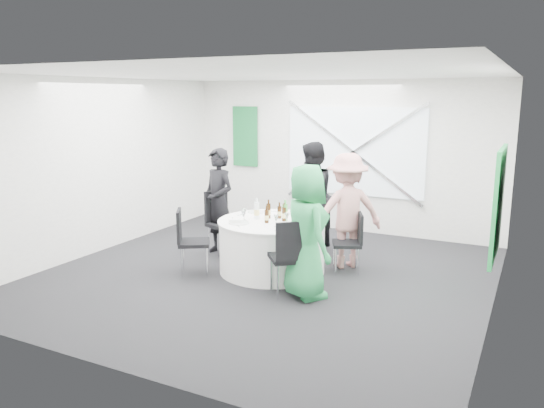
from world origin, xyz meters
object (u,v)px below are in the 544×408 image
at_px(banquet_table, 272,246).
at_px(person_woman_green, 306,232).
at_px(green_water_bottle, 285,213).
at_px(chair_front_right, 290,252).
at_px(chair_back_left, 221,217).
at_px(clear_water_bottle, 257,211).
at_px(person_man_back_left, 218,202).
at_px(chair_back, 308,218).
at_px(chair_front_left, 188,236).
at_px(chair_back_right, 352,238).
at_px(person_woman_pink, 347,211).
at_px(person_man_back, 311,197).

height_order(banquet_table, person_woman_green, person_woman_green).
bearing_deg(green_water_bottle, chair_front_right, -60.53).
relative_size(chair_back_left, clear_water_bottle, 3.35).
relative_size(person_man_back_left, green_water_bottle, 5.64).
bearing_deg(chair_back, person_woman_green, -64.64).
bearing_deg(chair_front_left, banquet_table, -90.00).
relative_size(banquet_table, chair_back_right, 1.79).
distance_m(banquet_table, chair_back, 1.18).
distance_m(banquet_table, chair_front_left, 1.22).
xyz_separation_m(person_man_back_left, person_woman_pink, (2.04, 0.31, -0.00)).
bearing_deg(banquet_table, chair_front_right, -50.27).
relative_size(chair_back_left, chair_front_left, 1.09).
distance_m(chair_front_left, person_woman_green, 1.87).
xyz_separation_m(green_water_bottle, clear_water_bottle, (-0.41, -0.09, 0.00)).
relative_size(chair_front_left, person_woman_green, 0.55).
distance_m(chair_back_left, person_woman_pink, 2.03).
bearing_deg(chair_back_right, person_man_back, -153.64).
height_order(chair_back_right, chair_front_right, chair_front_right).
height_order(banquet_table, person_woman_pink, person_woman_pink).
distance_m(chair_back_right, person_man_back, 1.33).
bearing_deg(green_water_bottle, person_woman_pink, 42.06).
bearing_deg(person_woman_green, green_water_bottle, -9.47).
bearing_deg(chair_back, chair_front_right, -69.98).
height_order(chair_back_right, green_water_bottle, green_water_bottle).
bearing_deg(person_man_back_left, chair_front_left, -63.69).
relative_size(banquet_table, person_man_back, 0.87).
distance_m(person_man_back_left, person_woman_green, 2.25).
bearing_deg(chair_back_left, chair_front_left, -155.07).
height_order(chair_back, clear_water_bottle, clear_water_bottle).
xyz_separation_m(chair_back_right, person_man_back_left, (-2.21, -0.09, 0.35)).
relative_size(chair_back_left, person_man_back_left, 0.60).
bearing_deg(banquet_table, chair_front_left, -147.65).
relative_size(chair_back_left, chair_front_right, 1.02).
bearing_deg(person_man_back_left, person_man_back, 54.76).
relative_size(person_woman_pink, person_woman_green, 1.00).
distance_m(banquet_table, person_man_back_left, 1.31).
bearing_deg(clear_water_bottle, person_man_back_left, 155.94).
bearing_deg(chair_back_left, person_woman_green, -99.48).
relative_size(banquet_table, person_woman_green, 0.92).
bearing_deg(chair_back_left, person_man_back_left, 119.59).
relative_size(chair_front_right, person_man_back, 0.57).
xyz_separation_m(person_man_back_left, green_water_bottle, (1.33, -0.32, 0.02)).
relative_size(chair_back, chair_back_right, 1.08).
xyz_separation_m(chair_front_right, green_water_bottle, (-0.49, 0.87, 0.28)).
bearing_deg(person_woman_green, clear_water_bottle, 7.65).
distance_m(chair_front_left, green_water_bottle, 1.43).
bearing_deg(chair_back, person_man_back, 88.81).
bearing_deg(person_woman_green, chair_front_right, 75.87).
bearing_deg(chair_front_right, person_woman_green, 176.47).
bearing_deg(clear_water_bottle, chair_back_right, 20.93).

